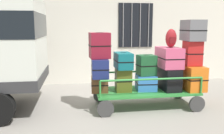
% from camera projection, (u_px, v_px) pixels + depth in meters
% --- Properties ---
extents(ground_plane, '(40.00, 40.00, 0.00)m').
position_uv_depth(ground_plane, '(115.00, 107.00, 5.98)').
color(ground_plane, gray).
extents(building_wall, '(12.00, 0.38, 5.00)m').
position_uv_depth(building_wall, '(102.00, 11.00, 8.21)').
color(building_wall, silver).
rests_on(building_wall, ground).
extents(luggage_cart, '(2.53, 1.11, 0.42)m').
position_uv_depth(luggage_cart, '(146.00, 93.00, 5.91)').
color(luggage_cart, '#2D8438').
rests_on(luggage_cart, ground).
extents(cart_railing, '(2.41, 0.98, 0.40)m').
position_uv_depth(cart_railing, '(146.00, 77.00, 5.84)').
color(cart_railing, '#2D8438').
rests_on(cart_railing, luggage_cart).
extents(suitcase_left_bottom, '(0.42, 0.37, 0.39)m').
position_uv_depth(suitcase_left_bottom, '(100.00, 84.00, 5.72)').
color(suitcase_left_bottom, brown).
rests_on(suitcase_left_bottom, luggage_cart).
extents(suitcase_left_middle, '(0.40, 0.73, 0.43)m').
position_uv_depth(suitcase_left_middle, '(100.00, 67.00, 5.59)').
color(suitcase_left_middle, navy).
rests_on(suitcase_left_middle, suitcase_left_bottom).
extents(suitcase_left_top, '(0.49, 0.50, 0.59)m').
position_uv_depth(suitcase_left_top, '(99.00, 45.00, 5.51)').
color(suitcase_left_top, maroon).
rests_on(suitcase_left_top, suitcase_left_middle).
extents(suitcase_midleft_bottom, '(0.39, 0.41, 0.55)m').
position_uv_depth(suitcase_midleft_bottom, '(123.00, 80.00, 5.78)').
color(suitcase_midleft_bottom, '#4C5119').
rests_on(suitcase_midleft_bottom, luggage_cart).
extents(suitcase_midleft_middle, '(0.39, 0.62, 0.38)m').
position_uv_depth(suitcase_midleft_middle, '(123.00, 61.00, 5.72)').
color(suitcase_midleft_middle, '#0F5960').
rests_on(suitcase_midleft_middle, suitcase_midleft_bottom).
extents(suitcase_center_bottom, '(0.51, 0.51, 0.38)m').
position_uv_depth(suitcase_center_bottom, '(146.00, 83.00, 5.90)').
color(suitcase_center_bottom, '#3372C6').
rests_on(suitcase_center_bottom, luggage_cart).
extents(suitcase_center_middle, '(0.46, 0.42, 0.49)m').
position_uv_depth(suitcase_center_middle, '(146.00, 65.00, 5.83)').
color(suitcase_center_middle, '#194C28').
rests_on(suitcase_center_middle, suitcase_center_bottom).
extents(suitcase_midright_bottom, '(0.41, 0.74, 0.55)m').
position_uv_depth(suitcase_midright_bottom, '(169.00, 79.00, 5.93)').
color(suitcase_midright_bottom, black).
rests_on(suitcase_midright_bottom, luggage_cart).
extents(suitcase_midright_middle, '(0.48, 0.79, 0.50)m').
position_uv_depth(suitcase_midright_middle, '(169.00, 57.00, 5.89)').
color(suitcase_midright_middle, '#CC4C72').
rests_on(suitcase_midright_middle, suitcase_midright_bottom).
extents(suitcase_right_bottom, '(0.47, 0.88, 0.60)m').
position_uv_depth(suitcase_right_bottom, '(191.00, 77.00, 6.01)').
color(suitcase_right_bottom, orange).
rests_on(suitcase_right_bottom, luggage_cart).
extents(suitcase_right_middle, '(0.43, 0.48, 0.60)m').
position_uv_depth(suitcase_right_middle, '(192.00, 53.00, 5.89)').
color(suitcase_right_middle, '#B21E1E').
rests_on(suitcase_right_middle, suitcase_right_bottom).
extents(suitcase_right_top, '(0.46, 0.68, 0.51)m').
position_uv_depth(suitcase_right_top, '(193.00, 30.00, 5.84)').
color(suitcase_right_top, slate).
rests_on(suitcase_right_top, suitcase_right_middle).
extents(backpack, '(0.27, 0.22, 0.44)m').
position_uv_depth(backpack, '(171.00, 38.00, 5.74)').
color(backpack, maroon).
rests_on(backpack, suitcase_midright_middle).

